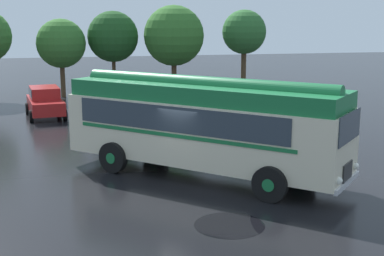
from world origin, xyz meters
name	(u,v)px	position (x,y,z in m)	size (l,w,h in m)	color
ground_plane	(193,177)	(0.00, 0.00, 0.00)	(120.00, 120.00, 0.00)	black
vintage_bus	(202,123)	(0.36, 0.07, 1.89)	(8.88, 8.84, 3.49)	beige
car_near_left	(45,102)	(-5.28, 13.13, 0.85)	(2.36, 4.38, 1.66)	maroon
car_mid_left	(95,99)	(-2.52, 13.57, 0.85)	(2.29, 4.35, 1.66)	navy
car_mid_right	(141,97)	(0.16, 13.60, 0.85)	(2.38, 4.39, 1.66)	#4C5156
car_far_right	(191,95)	(3.14, 13.59, 0.85)	(2.02, 4.23, 1.66)	#4C5156
tree_centre	(60,43)	(-4.37, 20.88, 3.70)	(3.37, 3.37, 5.37)	#4C3823
tree_right_of_centre	(114,37)	(-0.62, 21.56, 4.10)	(3.62, 3.62, 5.92)	#4C3823
tree_far_right	(173,36)	(3.54, 20.73, 4.13)	(4.33, 4.33, 6.33)	#4C3823
tree_extra_right	(243,33)	(8.71, 20.39, 4.32)	(3.23, 3.23, 6.02)	#4C3823
puddle_patch	(229,225)	(-0.08, -4.50, 0.00)	(1.89, 1.89, 0.01)	black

